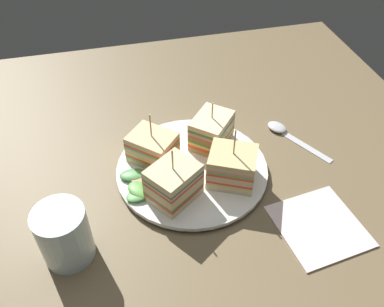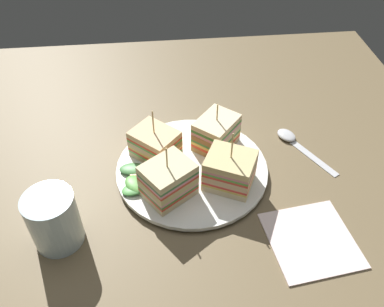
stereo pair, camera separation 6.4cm
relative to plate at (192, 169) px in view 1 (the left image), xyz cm
name	(u,v)px [view 1 (the left image)]	position (x,y,z in cm)	size (l,w,h in cm)	color
ground_plane	(192,176)	(0.00, 0.00, -1.66)	(92.11, 89.84, 1.80)	brown
plate	(192,169)	(0.00, 0.00, 0.00)	(24.48, 24.48, 1.25)	white
sandwich_wedge_0	(153,148)	(-5.67, 3.46, 2.93)	(8.97, 8.88, 9.14)	#D5B982
sandwich_wedge_1	(174,183)	(-4.04, -5.28, 3.41)	(9.09, 8.76, 9.39)	beige
sandwich_wedge_2	(232,167)	(5.30, -4.01, 3.24)	(9.02, 8.53, 10.11)	beige
sandwich_wedge_3	(211,131)	(4.54, 4.86, 3.23)	(8.71, 8.88, 8.56)	#DABA8C
chip_pile	(184,171)	(-1.59, -1.50, 1.36)	(5.69, 6.14, 1.56)	#E0BD70
salad_garnish	(143,186)	(-8.38, -2.71, 1.03)	(7.89, 7.99, 1.27)	#437D41
spoon	(284,132)	(18.46, 5.57, -0.35)	(8.24, 12.83, 1.00)	silver
napkin	(319,225)	(15.25, -14.93, -0.51)	(11.66, 11.87, 0.50)	silver
drinking_glass	(65,238)	(-19.76, -10.92, 2.88)	(6.82, 6.82, 8.47)	silver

